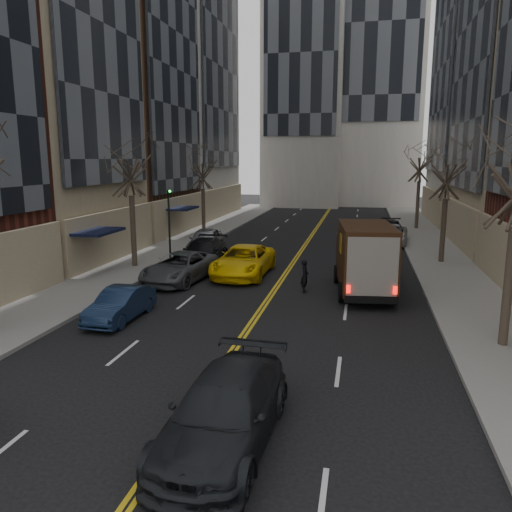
{
  "coord_description": "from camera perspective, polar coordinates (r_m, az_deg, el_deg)",
  "views": [
    {
      "loc": [
        4.01,
        -6.23,
        6.28
      ],
      "look_at": [
        -0.33,
        14.09,
        2.2
      ],
      "focal_mm": 35.0,
      "sensor_mm": 36.0,
      "label": 1
    }
  ],
  "objects": [
    {
      "name": "tree_lf_mid",
      "position": [
        29.19,
        -14.26,
        11.4
      ],
      "size": [
        3.2,
        3.2,
        8.91
      ],
      "color": "#382D23",
      "rests_on": "sidewalk_left"
    },
    {
      "name": "parked_rt_c",
      "position": [
        41.69,
        15.11,
        3.01
      ],
      "size": [
        2.15,
        4.8,
        1.37
      ],
      "primitive_type": "imported",
      "rotation": [
        0.0,
        0.0,
        -0.05
      ],
      "color": "black",
      "rests_on": "ground"
    },
    {
      "name": "parked_lf_d",
      "position": [
        29.68,
        -6.04,
        0.36
      ],
      "size": [
        2.49,
        5.48,
        1.56
      ],
      "primitive_type": "imported",
      "rotation": [
        0.0,
        0.0,
        0.06
      ],
      "color": "black",
      "rests_on": "ground"
    },
    {
      "name": "sidewalk_right",
      "position": [
        34.18,
        20.23,
        -0.04
      ],
      "size": [
        4.0,
        66.0,
        0.15
      ],
      "primitive_type": "cube",
      "color": "slate",
      "rests_on": "ground"
    },
    {
      "name": "traffic_signal",
      "position": [
        30.64,
        -9.91,
        4.46
      ],
      "size": [
        0.29,
        0.26,
        4.7
      ],
      "color": "black",
      "rests_on": "sidewalk_left"
    },
    {
      "name": "parked_lf_e",
      "position": [
        33.93,
        -5.81,
        1.79
      ],
      "size": [
        2.41,
        4.97,
        1.63
      ],
      "primitive_type": "imported",
      "rotation": [
        0.0,
        0.0,
        0.1
      ],
      "color": "#929498",
      "rests_on": "ground"
    },
    {
      "name": "parked_lf_b",
      "position": [
        20.42,
        -15.22,
        -5.34
      ],
      "size": [
        1.45,
        3.89,
        1.27
      ],
      "primitive_type": "imported",
      "rotation": [
        0.0,
        0.0,
        -0.03
      ],
      "color": "#12203A",
      "rests_on": "ground"
    },
    {
      "name": "parked_rt_a",
      "position": [
        28.0,
        14.03,
        -0.82
      ],
      "size": [
        1.48,
        3.99,
        1.3
      ],
      "primitive_type": "imported",
      "rotation": [
        0.0,
        0.0,
        0.03
      ],
      "color": "#46494D",
      "rests_on": "ground"
    },
    {
      "name": "streetwall_left",
      "position": [
        43.33,
        -17.68,
        22.99
      ],
      "size": [
        14.0,
        49.5,
        36.0
      ],
      "color": "#562319",
      "rests_on": "ground"
    },
    {
      "name": "parked_rt_b",
      "position": [
        38.34,
        15.06,
        2.4
      ],
      "size": [
        2.92,
        5.43,
        1.45
      ],
      "primitive_type": "imported",
      "rotation": [
        0.0,
        0.0,
        -0.1
      ],
      "color": "#B2B5BA",
      "rests_on": "ground"
    },
    {
      "name": "pedestrian",
      "position": [
        23.77,
        5.6,
        -2.3
      ],
      "size": [
        0.43,
        0.61,
        1.58
      ],
      "primitive_type": "imported",
      "rotation": [
        0.0,
        0.0,
        1.67
      ],
      "color": "black",
      "rests_on": "ground"
    },
    {
      "name": "ups_truck",
      "position": [
        23.84,
        12.28,
        -0.29
      ],
      "size": [
        2.99,
        6.28,
        3.33
      ],
      "rotation": [
        0.0,
        0.0,
        0.11
      ],
      "color": "black",
      "rests_on": "ground"
    },
    {
      "name": "observer_sedan",
      "position": [
        11.58,
        -3.63,
        -17.3
      ],
      "size": [
        2.37,
        5.42,
        1.55
      ],
      "rotation": [
        0.0,
        0.0,
        -0.04
      ],
      "color": "black",
      "rests_on": "ground"
    },
    {
      "name": "tree_lf_far",
      "position": [
        41.27,
        -6.14,
        10.69
      ],
      "size": [
        3.2,
        3.2,
        8.12
      ],
      "color": "#382D23",
      "rests_on": "sidewalk_left"
    },
    {
      "name": "sidewalk_left",
      "position": [
        36.22,
        -9.19,
        1.1
      ],
      "size": [
        4.0,
        66.0,
        0.15
      ],
      "primitive_type": "cube",
      "color": "slate",
      "rests_on": "ground"
    },
    {
      "name": "parked_lf_c",
      "position": [
        26.1,
        -8.68,
        -1.28
      ],
      "size": [
        3.14,
        5.6,
        1.48
      ],
      "primitive_type": "imported",
      "rotation": [
        0.0,
        0.0,
        -0.13
      ],
      "color": "#4A4D51",
      "rests_on": "ground"
    },
    {
      "name": "tree_rt_mid",
      "position": [
        31.6,
        21.12,
        10.18
      ],
      "size": [
        3.2,
        3.2,
        8.32
      ],
      "color": "#382D23",
      "rests_on": "sidewalk_right"
    },
    {
      "name": "tree_rt_far",
      "position": [
        46.48,
        18.32,
        11.13
      ],
      "size": [
        3.2,
        3.2,
        9.11
      ],
      "color": "#382D23",
      "rests_on": "sidewalk_right"
    },
    {
      "name": "taxi",
      "position": [
        27.07,
        -1.43,
        -0.57
      ],
      "size": [
        2.74,
        5.81,
        1.6
      ],
      "primitive_type": "imported",
      "rotation": [
        0.0,
        0.0,
        -0.01
      ],
      "color": "yellow",
      "rests_on": "ground"
    }
  ]
}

